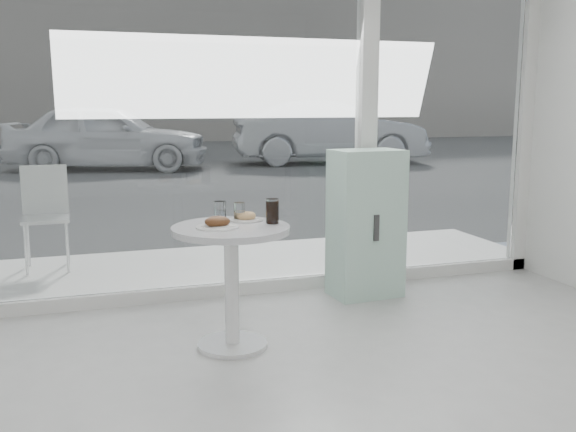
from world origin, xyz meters
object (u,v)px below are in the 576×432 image
object	(u,v)px
cola_glass	(272,212)
plate_fritter	(218,223)
mint_cabinet	(366,224)
car_white	(108,136)
water_tumbler_b	(239,213)
car_silver	(329,132)
main_table	(231,261)
plate_donut	(246,218)
patio_chair	(46,210)
water_tumbler_a	(220,212)

from	to	relation	value
cola_glass	plate_fritter	bearing A→B (deg)	-172.89
mint_cabinet	plate_fritter	xyz separation A→B (m)	(-1.34, -0.79, 0.22)
car_white	cola_glass	distance (m)	11.61
water_tumbler_b	mint_cabinet	bearing A→B (deg)	27.15
car_silver	cola_glass	distance (m)	12.58
main_table	plate_donut	bearing A→B (deg)	48.56
main_table	car_silver	xyz separation A→B (m)	(5.26, 11.56, 0.25)
cola_glass	main_table	bearing A→B (deg)	-177.09
patio_chair	plate_fritter	size ratio (longest dim) A/B	3.55
main_table	cola_glass	size ratio (longest dim) A/B	5.01
water_tumbler_a	cola_glass	distance (m)	0.34
car_white	car_silver	distance (m)	5.44
main_table	cola_glass	bearing A→B (deg)	2.91
main_table	water_tumbler_b	world-z (taller)	water_tumbler_b
plate_fritter	mint_cabinet	bearing A→B (deg)	30.43
patio_chair	plate_donut	xyz separation A→B (m)	(1.29, -2.12, 0.22)
mint_cabinet	car_white	distance (m)	10.96
main_table	water_tumbler_a	size ratio (longest dim) A/B	6.08
cola_glass	patio_chair	bearing A→B (deg)	122.29
main_table	patio_chair	size ratio (longest dim) A/B	0.84
car_silver	plate_donut	world-z (taller)	car_silver
main_table	cola_glass	distance (m)	0.40
mint_cabinet	water_tumbler_a	xyz separation A→B (m)	(-1.28, -0.56, 0.25)
patio_chair	plate_donut	bearing A→B (deg)	-59.06
car_white	plate_fritter	world-z (taller)	car_white
water_tumbler_a	water_tumbler_b	world-z (taller)	water_tumbler_a
patio_chair	plate_fritter	distance (m)	2.55
main_table	car_white	world-z (taller)	car_white
car_white	plate_fritter	distance (m)	11.65
car_white	car_silver	world-z (taller)	car_silver
water_tumbler_a	mint_cabinet	bearing A→B (deg)	23.80
main_table	plate_fritter	bearing A→B (deg)	-160.32
car_white	car_silver	size ratio (longest dim) A/B	0.93
car_silver	water_tumbler_a	bearing A→B (deg)	164.19
car_white	water_tumbler_b	world-z (taller)	car_white
mint_cabinet	plate_donut	bearing A→B (deg)	-155.77
plate_fritter	water_tumbler_a	xyz separation A→B (m)	(0.06, 0.22, 0.03)
main_table	plate_donut	world-z (taller)	plate_donut
car_white	water_tumbler_a	size ratio (longest dim) A/B	35.56
plate_fritter	water_tumbler_b	distance (m)	0.26
patio_chair	plate_donut	world-z (taller)	patio_chair
water_tumbler_b	cola_glass	xyz separation A→B (m)	(0.17, -0.15, 0.02)
patio_chair	car_white	world-z (taller)	car_white
car_white	cola_glass	world-z (taller)	car_white
car_white	water_tumbler_b	size ratio (longest dim) A/B	38.37
main_table	car_white	size ratio (longest dim) A/B	0.17
water_tumbler_b	car_white	bearing A→B (deg)	91.38
patio_chair	plate_fritter	xyz separation A→B (m)	(1.08, -2.31, 0.23)
water_tumbler_b	patio_chair	bearing A→B (deg)	120.70
mint_cabinet	car_white	xyz separation A→B (m)	(-1.44, 10.86, 0.19)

